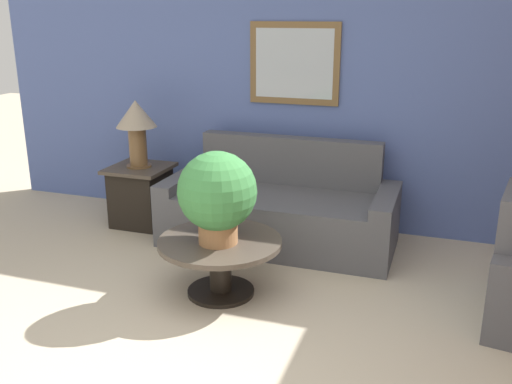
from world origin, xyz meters
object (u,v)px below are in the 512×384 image
Objects in this scene: couch_main at (280,211)px; potted_plant_on_table at (217,194)px; table_lamp at (136,122)px; side_table at (141,195)px; coffee_table at (220,254)px.

potted_plant_on_table reaches higher than couch_main.
side_table is at bearing -90.00° from table_lamp.
side_table reaches higher than coffee_table.
couch_main reaches higher than coffee_table.
potted_plant_on_table is at bearing -41.66° from table_lamp.
coffee_table is at bearing -40.56° from table_lamp.
coffee_table is at bearing -40.56° from side_table.
coffee_table is 1.55× the size of side_table.
coffee_table is 1.36× the size of potted_plant_on_table.
couch_main is 1.14m from coffee_table.
side_table is at bearing 139.44° from coffee_table.
couch_main is 3.08× the size of potted_plant_on_table.
potted_plant_on_table is (0.01, -0.05, 0.49)m from coffee_table.
couch_main is at bearing 84.40° from potted_plant_on_table.
couch_main is 2.27× the size of coffee_table.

